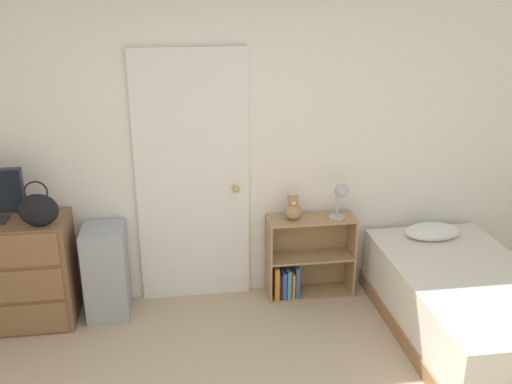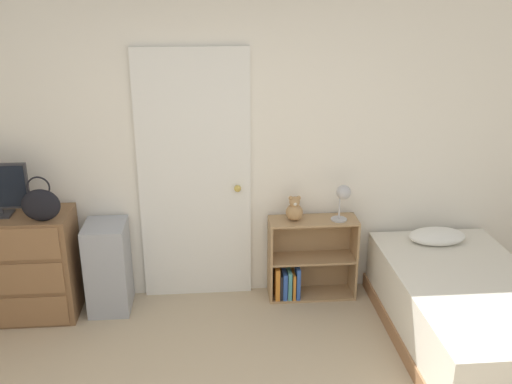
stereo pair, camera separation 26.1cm
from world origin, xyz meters
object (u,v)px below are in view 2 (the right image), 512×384
handbag (40,204)px  teddy_bear (294,210)px  bookshelf (305,263)px  bed (466,312)px  desk_lamp (343,196)px  storage_bin (108,267)px  dresser (10,266)px

handbag → teddy_bear: 1.92m
bookshelf → bed: 1.31m
teddy_bear → desk_lamp: (0.38, -0.04, 0.13)m
storage_bin → teddy_bear: size_ratio=3.52×
bookshelf → bed: (1.05, -0.79, -0.03)m
handbag → bookshelf: handbag is taller
teddy_bear → desk_lamp: size_ratio=0.69×
storage_bin → dresser: bearing=-177.1°
teddy_bear → handbag: bearing=-172.9°
bookshelf → desk_lamp: size_ratio=2.38×
teddy_bear → desk_lamp: bearing=-6.1°
desk_lamp → storage_bin: bearing=-179.4°
dresser → teddy_bear: 2.26m
teddy_bear → bed: size_ratio=0.11×
storage_bin → teddy_bear: (1.50, 0.06, 0.42)m
handbag → storage_bin: (0.40, 0.18, -0.62)m
handbag → desk_lamp: bearing=4.9°
dresser → handbag: 0.67m
handbag → desk_lamp: 2.29m
handbag → bookshelf: 2.13m
storage_bin → desk_lamp: bearing=0.6°
handbag → desk_lamp: size_ratio=1.14×
dresser → teddy_bear: (2.23, 0.10, 0.36)m
bed → desk_lamp: bearing=136.2°
bookshelf → desk_lamp: 0.68m
dresser → bookshelf: dresser is taller
storage_bin → bed: bearing=-15.2°
dresser → bookshelf: bearing=2.6°
handbag → bookshelf: (2.00, 0.24, -0.69)m
storage_bin → handbag: bearing=-156.4°
storage_bin → desk_lamp: desk_lamp is taller
desk_lamp → handbag: bearing=-175.1°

